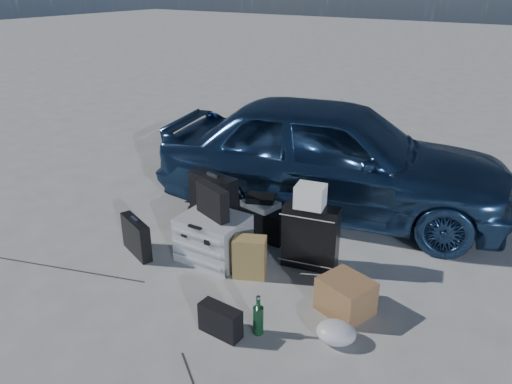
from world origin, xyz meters
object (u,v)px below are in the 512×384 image
at_px(suitcase_left, 214,206).
at_px(green_bottle, 258,316).
at_px(pelican_case, 213,238).
at_px(briefcase, 136,237).
at_px(car, 332,156).
at_px(duffel_bag, 260,221).
at_px(suitcase_right, 310,237).
at_px(cardboard_box, 346,296).

xyz_separation_m(suitcase_left, green_bottle, (1.26, -1.07, -0.18)).
bearing_deg(pelican_case, briefcase, -154.60).
xyz_separation_m(pelican_case, suitcase_left, (-0.27, 0.37, 0.12)).
height_order(pelican_case, briefcase, pelican_case).
bearing_deg(car, duffel_bag, 147.00).
bearing_deg(pelican_case, suitcase_right, 22.45).
bearing_deg(suitcase_left, briefcase, -114.20).
bearing_deg(green_bottle, briefcase, 168.35).
bearing_deg(duffel_bag, suitcase_right, -20.24).
bearing_deg(car, briefcase, 136.35).
relative_size(suitcase_left, suitcase_right, 1.11).
bearing_deg(briefcase, green_bottle, 8.74).
relative_size(pelican_case, duffel_bag, 0.93).
bearing_deg(car, pelican_case, 150.73).
relative_size(suitcase_right, cardboard_box, 1.58).
relative_size(suitcase_left, duffel_bag, 1.05).
distance_m(cardboard_box, green_bottle, 0.77).
xyz_separation_m(pelican_case, cardboard_box, (1.43, -0.07, -0.07)).
bearing_deg(cardboard_box, green_bottle, -124.99).
relative_size(suitcase_left, cardboard_box, 1.75).
distance_m(briefcase, cardboard_box, 2.14).
distance_m(pelican_case, briefcase, 0.78).
height_order(suitcase_right, green_bottle, suitcase_right).
height_order(briefcase, cardboard_box, briefcase).
xyz_separation_m(car, green_bottle, (0.54, -2.34, -0.51)).
relative_size(car, green_bottle, 12.11).
distance_m(suitcase_left, suitcase_right, 1.13).
height_order(briefcase, duffel_bag, briefcase).
height_order(suitcase_left, green_bottle, suitcase_left).
bearing_deg(duffel_bag, suitcase_left, -143.71).
bearing_deg(cardboard_box, car, 119.86).
height_order(car, suitcase_left, car).
bearing_deg(cardboard_box, duffel_bag, 151.27).
height_order(duffel_bag, green_bottle, duffel_bag).
xyz_separation_m(suitcase_right, green_bottle, (0.14, -1.09, -0.15)).
height_order(suitcase_left, cardboard_box, suitcase_left).
bearing_deg(duffel_bag, cardboard_box, -29.36).
bearing_deg(green_bottle, pelican_case, 144.59).
xyz_separation_m(briefcase, suitcase_right, (1.54, 0.74, 0.13)).
xyz_separation_m(duffel_bag, green_bottle, (0.88, -1.35, -0.00)).
bearing_deg(green_bottle, suitcase_right, 97.13).
bearing_deg(suitcase_left, cardboard_box, -8.74).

